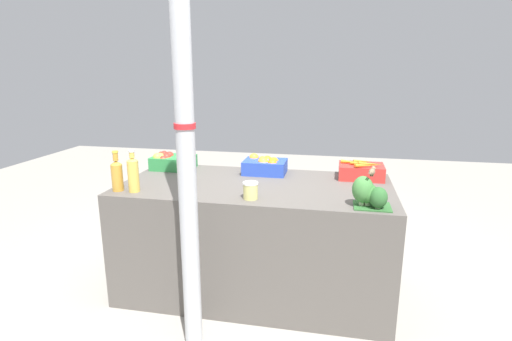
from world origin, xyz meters
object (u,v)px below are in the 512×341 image
Objects in this scene: juice_bottle_golden at (133,174)px; orange_crate at (265,165)px; pickle_jar at (251,191)px; juice_bottle_amber at (117,174)px; carrot_crate at (361,171)px; sparrow_bird at (372,171)px; broccoli_pile at (368,193)px; apple_crate at (172,161)px; support_pole at (185,138)px.

orange_crate is at bearing 40.08° from juice_bottle_golden.
juice_bottle_amber is at bearing -179.75° from pickle_jar.
orange_crate is 0.74m from carrot_crate.
juice_bottle_golden reaches higher than orange_crate.
sparrow_bird is (1.67, 0.01, 0.10)m from juice_bottle_amber.
carrot_crate is 1.20× the size of juice_bottle_amber.
orange_crate is 1.20× the size of juice_bottle_amber.
pickle_jar is (0.81, 0.00, -0.07)m from juice_bottle_golden.
broccoli_pile is 0.81× the size of juice_bottle_golden.
carrot_crate is at bearing 0.02° from apple_crate.
orange_crate is at bearing 0.32° from apple_crate.
broccoli_pile is at bearing -89.52° from carrot_crate.
juice_bottle_amber is 2.08× the size of sparrow_bird.
apple_crate is 1.42× the size of broccoli_pile.
carrot_crate reaches higher than pickle_jar.
sparrow_bird is (0.02, -0.64, 0.16)m from carrot_crate.
juice_bottle_amber is (-1.65, -0.66, 0.06)m from carrot_crate.
apple_crate is 0.66m from juice_bottle_golden.
carrot_crate is 0.66m from sparrow_bird.
support_pole is 1.11m from sparrow_bird.
support_pole is 7.72× the size of carrot_crate.
orange_crate is 1.00× the size of carrot_crate.
sparrow_bird is (0.76, -0.65, 0.15)m from orange_crate.
support_pole is 19.22× the size of sparrow_bird.
support_pole is 1.49m from carrot_crate.
juice_bottle_amber is at bearing 150.36° from support_pole.
support_pole reaches higher than broccoli_pile.
juice_bottle_golden is at bearing -89.30° from apple_crate.
carrot_crate is at bearing 23.25° from juice_bottle_golden.
sparrow_bird reaches higher than pickle_jar.
broccoli_pile is at bearing -23.47° from apple_crate.
pickle_jar is (0.02, -0.66, -0.01)m from orange_crate.
pickle_jar is (-0.72, -0.65, -0.00)m from carrot_crate.
juice_bottle_amber reaches higher than carrot_crate.
juice_bottle_amber is at bearing 179.53° from broccoli_pile.
juice_bottle_amber is 0.96× the size of juice_bottle_golden.
juice_bottle_amber reaches higher than orange_crate.
support_pole is 9.23× the size of juice_bottle_amber.
support_pole is at bearing -62.35° from apple_crate.
support_pole is 1.22m from apple_crate.
apple_crate is 0.79m from orange_crate.
orange_crate reaches higher than pickle_jar.
carrot_crate is 2.49× the size of sparrow_bird.
carrot_crate is (0.74, -0.00, -0.01)m from orange_crate.
carrot_crate is at bearing 42.17° from pickle_jar.
support_pole reaches higher than juice_bottle_golden.
orange_crate is 3.01× the size of pickle_jar.
apple_crate is at bearing 141.36° from pickle_jar.
pickle_jar is 0.83× the size of sparrow_bird.
juice_bottle_golden is 1.55m from sparrow_bird.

